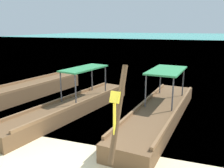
{
  "coord_description": "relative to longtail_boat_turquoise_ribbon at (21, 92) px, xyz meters",
  "views": [
    {
      "loc": [
        2.61,
        -3.45,
        3.28
      ],
      "look_at": [
        0.0,
        4.16,
        1.32
      ],
      "focal_mm": 37.88,
      "sensor_mm": 36.0,
      "label": 1
    }
  ],
  "objects": [
    {
      "name": "sea_water",
      "position": [
        4.78,
        57.04,
        -0.32
      ],
      "size": [
        120.0,
        120.0,
        0.0
      ],
      "primitive_type": "plane",
      "color": "#2DB29E",
      "rests_on": "ground"
    },
    {
      "name": "longtail_boat_turquoise_ribbon",
      "position": [
        0.0,
        0.0,
        0.0
      ],
      "size": [
        2.6,
        7.23,
        2.42
      ],
      "color": "brown",
      "rests_on": "ground"
    },
    {
      "name": "longtail_boat_green_ribbon",
      "position": [
        3.15,
        -0.95,
        -0.01
      ],
      "size": [
        2.48,
        6.83,
        2.59
      ],
      "color": "brown",
      "rests_on": "ground"
    },
    {
      "name": "longtail_boat_yellow_ribbon",
      "position": [
        6.41,
        -0.55,
        -0.01
      ],
      "size": [
        2.13,
        7.33,
        2.5
      ],
      "color": "brown",
      "rests_on": "ground"
    }
  ]
}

